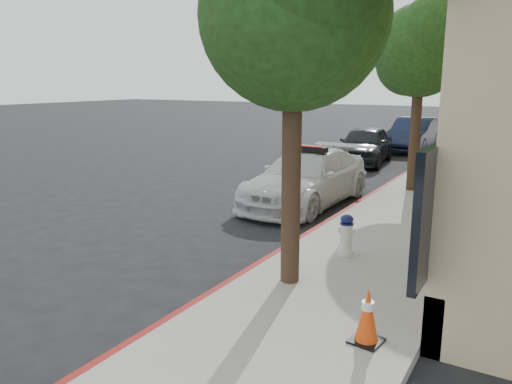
{
  "coord_description": "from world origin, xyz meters",
  "views": [
    {
      "loc": [
        6.28,
        -8.81,
        3.32
      ],
      "look_at": [
        1.02,
        0.1,
        1.0
      ],
      "focal_mm": 35.0,
      "sensor_mm": 36.0,
      "label": 1
    }
  ],
  "objects": [
    {
      "name": "ground",
      "position": [
        0.0,
        0.0,
        0.0
      ],
      "size": [
        120.0,
        120.0,
        0.0
      ],
      "primitive_type": "plane",
      "color": "black",
      "rests_on": "ground"
    },
    {
      "name": "tree_far",
      "position": [
        2.93,
        13.99,
        4.39
      ],
      "size": [
        3.1,
        3.0,
        5.81
      ],
      "color": "black",
      "rests_on": "sidewalk"
    },
    {
      "name": "tree_near",
      "position": [
        2.93,
        -2.01,
        4.27
      ],
      "size": [
        2.92,
        2.82,
        5.62
      ],
      "color": "black",
      "rests_on": "sidewalk"
    },
    {
      "name": "parked_car_mid",
      "position": [
        -0.18,
        10.87,
        0.76
      ],
      "size": [
        2.32,
        4.65,
        1.52
      ],
      "primitive_type": "imported",
      "rotation": [
        0.0,
        0.0,
        0.12
      ],
      "color": "black",
      "rests_on": "ground"
    },
    {
      "name": "police_car",
      "position": [
        0.71,
        3.36,
        0.74
      ],
      "size": [
        2.2,
        5.11,
        1.62
      ],
      "rotation": [
        0.0,
        0.0,
        -0.03
      ],
      "color": "silver",
      "rests_on": "ground"
    },
    {
      "name": "sidewalk",
      "position": [
        3.6,
        10.0,
        0.07
      ],
      "size": [
        3.2,
        50.0,
        0.15
      ],
      "primitive_type": "cube",
      "color": "gray",
      "rests_on": "ground"
    },
    {
      "name": "fire_hydrant",
      "position": [
        3.25,
        -0.38,
        0.53
      ],
      "size": [
        0.33,
        0.3,
        0.77
      ],
      "rotation": [
        0.0,
        0.0,
        0.29
      ],
      "color": "silver",
      "rests_on": "sidewalk"
    },
    {
      "name": "traffic_cone",
      "position": [
        4.6,
        -3.26,
        0.5
      ],
      "size": [
        0.42,
        0.42,
        0.71
      ],
      "rotation": [
        0.0,
        0.0,
        -0.13
      ],
      "color": "black",
      "rests_on": "sidewalk"
    },
    {
      "name": "parked_car_far",
      "position": [
        0.61,
        15.74,
        0.79
      ],
      "size": [
        1.7,
        4.79,
        1.57
      ],
      "primitive_type": "imported",
      "rotation": [
        0.0,
        0.0,
        0.01
      ],
      "color": "#161C37",
      "rests_on": "ground"
    },
    {
      "name": "tree_mid",
      "position": [
        2.93,
        5.99,
        4.16
      ],
      "size": [
        2.77,
        2.64,
        5.43
      ],
      "color": "black",
      "rests_on": "sidewalk"
    },
    {
      "name": "curb_strip",
      "position": [
        2.06,
        10.0,
        0.07
      ],
      "size": [
        0.12,
        50.0,
        0.15
      ],
      "primitive_type": "cube",
      "color": "maroon",
      "rests_on": "ground"
    }
  ]
}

